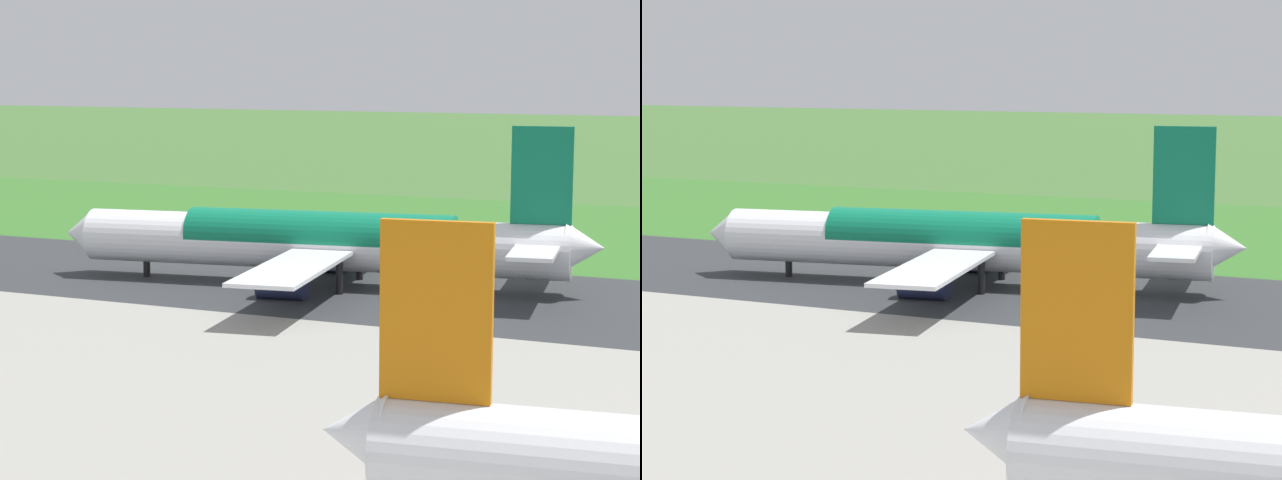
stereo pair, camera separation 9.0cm
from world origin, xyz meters
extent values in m
plane|color=#3D662D|center=(0.00, 0.00, 0.00)|extent=(800.00, 800.00, 0.00)
cube|color=#2D3033|center=(0.00, 0.00, 0.03)|extent=(600.00, 30.63, 0.06)
cube|color=#346B27|center=(0.00, -38.87, 0.02)|extent=(600.00, 80.00, 0.04)
cylinder|color=white|center=(7.77, 0.00, 4.20)|extent=(48.24, 12.18, 5.20)
cone|color=white|center=(32.99, 3.74, 4.20)|extent=(3.69, 5.33, 4.94)
cone|color=white|center=(-17.16, -3.70, 4.80)|extent=(4.11, 4.89, 4.42)
cube|color=#0C724C|center=(-13.12, -3.10, 11.30)|extent=(5.61, 1.32, 9.00)
cube|color=white|center=(-13.93, 2.34, 5.00)|extent=(5.28, 9.49, 0.36)
cube|color=white|center=(-12.32, -8.54, 5.00)|extent=(5.28, 9.49, 0.36)
cube|color=white|center=(5.17, 10.73, 3.80)|extent=(9.16, 22.64, 0.35)
cube|color=white|center=(8.39, -11.03, 3.80)|extent=(9.16, 22.64, 0.35)
cylinder|color=#23284C|center=(8.15, 7.64, 1.32)|extent=(4.86, 3.43, 2.80)
cylinder|color=#23284C|center=(10.35, -7.20, 1.32)|extent=(4.86, 3.43, 2.80)
cylinder|color=black|center=(25.81, 2.67, 1.71)|extent=(0.70, 0.70, 3.42)
cylinder|color=black|center=(4.22, 3.52, 1.71)|extent=(0.70, 0.70, 3.42)
cylinder|color=black|center=(5.39, -4.40, 1.71)|extent=(0.70, 0.70, 3.42)
cylinder|color=#0C724C|center=(7.77, 0.00, 4.72)|extent=(26.88, 9.04, 5.23)
cone|color=white|center=(-19.00, 55.88, 4.42)|extent=(3.69, 4.43, 4.07)
cube|color=orange|center=(-22.73, 55.43, 10.40)|extent=(5.17, 1.08, 8.28)
cylinder|color=slate|center=(18.15, -33.90, 1.14)|extent=(0.10, 0.10, 2.28)
cube|color=red|center=(18.15, -33.92, 2.58)|extent=(0.60, 0.04, 0.60)
cone|color=orange|center=(25.79, -42.07, 0.28)|extent=(0.40, 0.40, 0.55)
camera|label=1|loc=(-39.99, 106.94, 21.52)|focal=68.62mm
camera|label=2|loc=(-40.07, 106.91, 21.52)|focal=68.62mm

